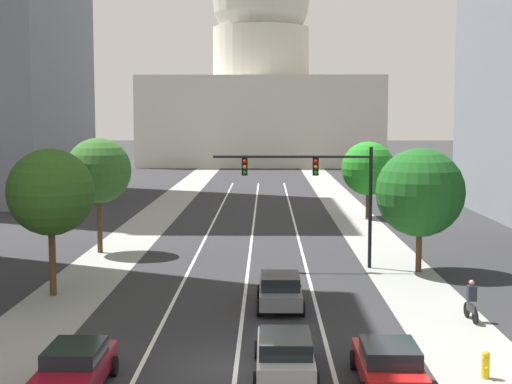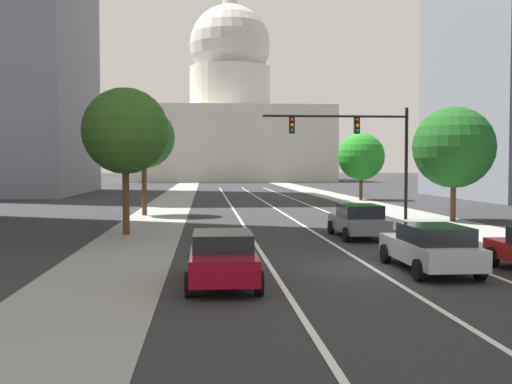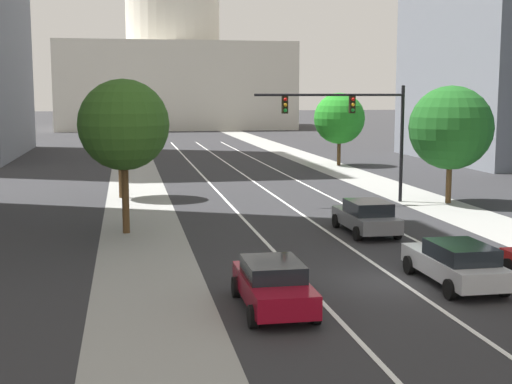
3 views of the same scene
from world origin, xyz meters
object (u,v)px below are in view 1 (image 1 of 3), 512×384
Objects in this scene: street_tree_near_left at (51,192)px; street_tree_mid_right at (420,192)px; traffic_signal_mast at (320,181)px; fire_hydrant at (486,364)px; car_gray at (280,290)px; street_tree_mid_left at (99,171)px; car_silver at (285,353)px; car_red at (389,363)px; street_tree_near_right at (368,168)px; car_crimson at (75,368)px; cyclist at (471,301)px; capitol_building at (261,90)px.

street_tree_mid_right is (18.28, 5.65, -0.55)m from street_tree_near_left.
traffic_signal_mast reaches higher than fire_hydrant.
car_gray is 11.07m from fire_hydrant.
car_gray is at bearing -50.61° from street_tree_mid_left.
traffic_signal_mast is 13.99m from street_tree_mid_left.
car_silver is 0.70× the size of street_tree_mid_right.
street_tree_mid_left is (-10.89, 13.26, 4.29)m from car_gray.
street_tree_near_right is (4.59, 39.44, 3.37)m from car_red.
car_red is 0.99× the size of car_crimson.
street_tree_near_right is (1.35, 38.70, 3.64)m from fire_hydrant.
car_silver is 2.73× the size of cyclist.
street_tree_mid_right is at bearing -90.43° from street_tree_near_right.
street_tree_mid_left is at bearing 10.78° from car_crimson.
car_gray reaches higher than fire_hydrant.
street_tree_near_right is 0.91× the size of street_tree_near_left.
car_silver is (-0.00, -8.85, -0.01)m from car_gray.
car_gray is 1.04× the size of car_crimson.
street_tree_mid_left reaches higher than street_tree_near_left.
car_gray is at bearing 125.68° from fire_hydrant.
capitol_building is at bearing 92.41° from traffic_signal_mast.
car_crimson is 16.46m from cyclist.
car_silver is (6.44, 1.51, 0.00)m from car_crimson.
traffic_signal_mast is at bearing -87.59° from capitol_building.
car_red is 0.62× the size of street_tree_mid_left.
street_tree_near_right is (14.25, 40.07, 3.34)m from car_crimson.
cyclist is at bearing -12.91° from street_tree_near_left.
car_gray is at bearing -0.08° from car_silver.
car_gray is 12.20m from car_crimson.
traffic_signal_mast is at bearing -24.60° from car_crimson.
capitol_building is 6.07× the size of street_tree_mid_right.
street_tree_near_right reaches higher than cyclist.
cyclist is at bearing -89.97° from street_tree_near_right.
street_tree_near_left reaches higher than traffic_signal_mast.
street_tree_near_right is at bearing 88.00° from fire_hydrant.
car_silver is at bearing -114.75° from street_tree_mid_right.
fire_hydrant is 0.13× the size of street_tree_mid_left.
street_tree_near_left reaches higher than car_silver.
capitol_building is at bearing 95.56° from street_tree_mid_right.
car_silver is at bearing 75.19° from car_red.
traffic_signal_mast is 1.27× the size of street_tree_near_left.
street_tree_mid_left reaches higher than car_crimson.
fire_hydrant is 6.98m from cyclist.
car_red is at bearing -104.21° from street_tree_mid_right.
street_tree_near_left is at bearing -152.84° from traffic_signal_mast.
car_red is at bearing -167.15° from fire_hydrant.
street_tree_mid_right is (7.64, 7.73, 3.55)m from car_gray.
car_silver is 10.30m from cyclist.
cyclist is 0.27× the size of street_tree_near_right.
street_tree_near_left is (-17.10, 11.07, 4.41)m from fire_hydrant.
capitol_building is at bearing 1.18° from cyclist.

